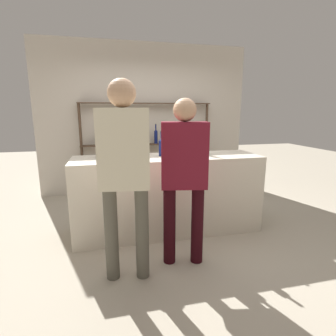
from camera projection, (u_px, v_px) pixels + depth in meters
The scene contains 13 objects.
ground_plane at pixel (168, 229), 3.53m from camera, with size 16.00×16.00×0.00m, color #B2A893.
bar_counter at pixel (168, 194), 3.43m from camera, with size 2.38×0.67×1.00m, color beige.
back_wall at pixel (145, 120), 5.07m from camera, with size 3.98×0.12×2.80m, color beige.
back_shelf at pixel (146, 133), 4.95m from camera, with size 2.45×0.18×1.71m.
counter_bottle_0 at pixel (192, 147), 3.17m from camera, with size 0.08×0.08×0.35m.
counter_bottle_1 at pixel (173, 148), 3.11m from camera, with size 0.09×0.09×0.36m.
counter_bottle_2 at pixel (162, 147), 3.32m from camera, with size 0.07×0.07×0.32m.
counter_bottle_3 at pixel (98, 146), 3.25m from camera, with size 0.08×0.08×0.35m.
counter_bottle_4 at pixel (204, 144), 3.43m from camera, with size 0.08×0.08×0.36m.
wine_glass at pixel (183, 146), 3.49m from camera, with size 0.07×0.07×0.14m.
ice_bucket at pixel (109, 151), 3.07m from camera, with size 0.23×0.23×0.20m.
customer_left at pixel (124, 166), 2.30m from camera, with size 0.47×0.26×1.83m.
customer_center at pixel (184, 171), 2.58m from camera, with size 0.48×0.28×1.68m.
Camera 1 is at (-0.75, -3.19, 1.56)m, focal length 28.00 mm.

